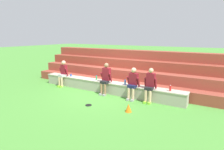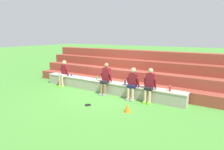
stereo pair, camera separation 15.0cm
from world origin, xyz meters
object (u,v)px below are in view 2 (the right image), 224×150
water_bottle_near_right (170,88)px  person_left_of_center (106,78)px  water_bottle_center_gap (102,78)px  frisbee (88,105)px  water_bottle_mid_right (125,82)px  water_bottle_near_left (97,78)px  sports_cone (127,108)px  person_right_of_center (149,84)px  person_center (132,82)px  plastic_cup_left_end (72,75)px  person_far_left (64,72)px

water_bottle_near_right → person_left_of_center: bearing=-175.8°
water_bottle_center_gap → frisbee: water_bottle_center_gap is taller
water_bottle_near_right → water_bottle_mid_right: water_bottle_near_right is taller
water_bottle_near_left → water_bottle_near_right: bearing=-1.2°
water_bottle_center_gap → sports_cone: 2.70m
person_left_of_center → water_bottle_center_gap: size_ratio=5.19×
person_right_of_center → water_bottle_near_left: bearing=174.7°
water_bottle_near_left → water_bottle_center_gap: bearing=-13.5°
water_bottle_center_gap → water_bottle_near_left: 0.43m
person_center → sports_cone: person_center is taller
person_right_of_center → frisbee: 2.61m
water_bottle_near_left → water_bottle_mid_right: 1.64m
sports_cone → water_bottle_center_gap: bearing=144.3°
water_bottle_mid_right → plastic_cup_left_end: size_ratio=1.95×
frisbee → water_bottle_near_left: bearing=116.5°
water_bottle_near_left → sports_cone: bearing=-32.7°
person_left_of_center → frisbee: person_left_of_center is taller
person_left_of_center → person_center: bearing=-1.3°
person_left_of_center → person_center: person_left_of_center is taller
water_bottle_near_left → sports_cone: 3.09m
water_bottle_near_right → water_bottle_near_left: water_bottle_near_right is taller
person_center → person_right_of_center: bearing=4.4°
person_right_of_center → water_bottle_mid_right: (-1.21, 0.17, -0.11)m
person_left_of_center → frisbee: 1.78m
person_left_of_center → person_right_of_center: (2.13, 0.03, -0.03)m
person_center → frisbee: 2.08m
water_bottle_near_right → plastic_cup_left_end: 5.28m
water_bottle_near_right → water_bottle_mid_right: size_ratio=1.06×
water_bottle_near_right → water_bottle_mid_right: 1.99m
person_far_left → person_left_of_center: (2.73, -0.01, 0.03)m
person_far_left → person_right_of_center: size_ratio=0.99×
person_right_of_center → water_bottle_center_gap: 2.44m
water_bottle_mid_right → plastic_cup_left_end: water_bottle_mid_right is taller
frisbee → sports_cone: (1.63, 0.23, 0.14)m
person_center → plastic_cup_left_end: size_ratio=12.00×
person_right_of_center → water_bottle_near_left: size_ratio=6.55×
person_right_of_center → water_bottle_near_right: bearing=13.7°
water_bottle_near_right → sports_cone: size_ratio=0.79×
person_far_left → person_center: (4.12, -0.04, -0.01)m
plastic_cup_left_end → frisbee: size_ratio=0.46×
person_far_left → water_bottle_near_right: 5.64m
water_bottle_center_gap → sports_cone: water_bottle_center_gap is taller
person_center → plastic_cup_left_end: person_center is taller
water_bottle_mid_right → plastic_cup_left_end: bearing=179.3°
person_right_of_center → frisbee: size_ratio=5.70×
person_far_left → plastic_cup_left_end: size_ratio=12.13×
person_center → plastic_cup_left_end: (-3.76, 0.27, -0.15)m
person_left_of_center → person_far_left: bearing=179.8°
person_right_of_center → water_bottle_center_gap: size_ratio=5.01×
water_bottle_near_left → frisbee: size_ratio=0.87×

